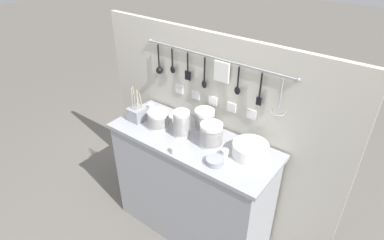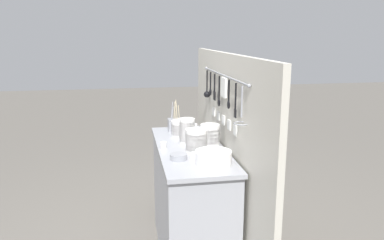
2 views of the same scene
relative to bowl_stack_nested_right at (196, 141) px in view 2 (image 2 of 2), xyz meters
name	(u,v)px [view 2 (image 2 of 2)]	position (x,y,z in m)	size (l,w,h in m)	color
counter	(190,203)	(-0.15, -0.02, -0.55)	(1.28, 0.49, 0.93)	#9EA0A8
back_wall	(226,159)	(-0.15, 0.26, -0.20)	(2.08, 0.11, 1.63)	beige
bowl_stack_nested_right	(196,141)	(0.00, 0.00, 0.00)	(0.15, 0.15, 0.17)	white
bowl_stack_wide_centre	(210,135)	(-0.16, 0.13, 0.00)	(0.15, 0.15, 0.17)	white
bowl_stack_back_corner	(187,131)	(-0.24, -0.03, 0.01)	(0.12, 0.12, 0.20)	white
bowl_stack_short_front	(181,129)	(-0.44, -0.05, -0.02)	(0.15, 0.15, 0.14)	white
plate_stack	(213,158)	(0.27, 0.06, -0.04)	(0.24, 0.24, 0.09)	white
steel_mixing_bowl	(179,157)	(0.13, -0.15, -0.07)	(0.12, 0.12, 0.04)	#93969E
cutlery_caddy	(175,124)	(-0.65, -0.07, -0.03)	(0.12, 0.12, 0.27)	#93969E
cup_by_caddy	(195,126)	(-0.68, 0.11, -0.06)	(0.05, 0.05, 0.05)	white
cup_back_right	(194,138)	(-0.31, 0.04, -0.06)	(0.05, 0.05, 0.05)	white
cup_mid_row	(195,134)	(-0.42, 0.07, -0.06)	(0.05, 0.05, 0.05)	white
cup_beside_plates	(194,156)	(0.14, -0.04, -0.06)	(0.05, 0.05, 0.05)	white
cup_centre	(163,145)	(-0.15, -0.22, -0.06)	(0.05, 0.05, 0.05)	white
cup_edge_near	(193,130)	(-0.56, 0.08, -0.06)	(0.05, 0.05, 0.05)	white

